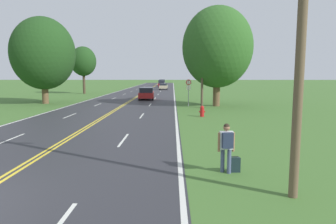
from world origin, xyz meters
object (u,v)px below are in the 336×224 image
Objects in this scene: car_red_van_nearest at (147,93)px; car_champagne_hatchback_approaching at (163,86)px; suitcase at (234,165)px; car_white_van_mid_far at (162,82)px; fire_hydrant at (202,111)px; traffic_sign at (189,86)px; car_maroon_van_mid_near at (161,84)px; tree_behind_sign at (43,54)px; hitchhiker_person at (227,143)px; tree_mid_treeline at (83,61)px; tree_left_verge at (217,47)px.

car_red_van_nearest reaches higher than car_champagne_hatchback_approaching.
suitcase is 83.39m from car_white_van_mid_far.
fire_hydrant reaches higher than suitcase.
traffic_sign is 0.71× the size of car_maroon_van_mid_near.
tree_behind_sign reaches higher than car_red_van_nearest.
fire_hydrant is 57.43m from car_maroon_van_mid_near.
hitchhiker_person reaches higher than car_champagne_hatchback_approaching.
fire_hydrant is 0.23× the size of car_champagne_hatchback_approaching.
traffic_sign is 0.29× the size of tree_behind_sign.
hitchhiker_person is 83.47m from car_white_van_mid_far.
tree_mid_treeline reaches higher than fire_hydrant.
tree_behind_sign is 2.66× the size of car_champagne_hatchback_approaching.
traffic_sign reaches higher than hitchhiker_person.
tree_left_verge reaches higher than car_white_van_mid_far.
tree_behind_sign is at bearing -18.42° from car_champagne_hatchback_approaching.
tree_mid_treeline is at bearing 121.62° from fire_hydrant.
hitchhiker_person is 0.34× the size of car_red_van_nearest.
car_red_van_nearest is (-5.58, 30.37, 0.60)m from suitcase.
car_red_van_nearest is at bearing 109.18° from fire_hydrant.
car_maroon_van_mid_near is (-4.82, 70.86, -0.05)m from hitchhiker_person.
suitcase is 0.14× the size of car_maroon_van_mid_near.
hitchhiker_person is at bearing 7.15° from car_red_van_nearest.
hitchhiker_person is at bearing -89.65° from traffic_sign.
car_champagne_hatchback_approaching is (-3.87, 58.20, -0.27)m from hitchhiker_person.
tree_behind_sign is (-16.39, 24.32, 4.64)m from hitchhiker_person.
tree_mid_treeline is at bearing 17.48° from suitcase.
car_red_van_nearest is (11.09, 6.15, -4.80)m from tree_behind_sign.
fire_hydrant is 0.08× the size of tree_left_verge.
traffic_sign reaches higher than car_champagne_hatchback_approaching.
tree_left_verge reaches higher than traffic_sign.
fire_hydrant is 0.10× the size of tree_mid_treeline.
tree_mid_treeline is at bearing -39.18° from car_champagne_hatchback_approaching.
traffic_sign is 16.87m from tree_behind_sign.
hitchhiker_person is at bearing -56.02° from tree_behind_sign.
tree_behind_sign reaches higher than suitcase.
tree_mid_treeline reaches higher than car_white_van_mid_far.
tree_left_verge is 49.86m from car_maroon_van_mid_near.
hitchhiker_person is 29.69m from tree_behind_sign.
fire_hydrant is 34.49m from tree_mid_treeline.
car_red_van_nearest is 1.35× the size of car_champagne_hatchback_approaching.
car_white_van_mid_far is at bearing 73.18° from tree_mid_treeline.
suitcase is at bearing -96.68° from tree_left_verge.
tree_mid_treeline is at bearing 92.97° from tree_behind_sign.
car_champagne_hatchback_approaching is 0.92× the size of car_maroon_van_mid_near.
tree_behind_sign is 13.56m from car_red_van_nearest.
hitchhiker_person is 0.59× the size of traffic_sign.
tree_left_verge is at bearing -12.36° from hitchhiker_person.
tree_left_verge is (2.29, 8.17, 5.66)m from fire_hydrant.
tree_left_verge reaches higher than car_champagne_hatchback_approaching.
hitchhiker_person is 0.17× the size of tree_behind_sign.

